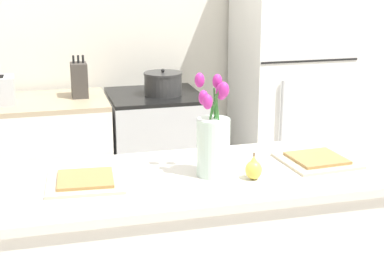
{
  "coord_description": "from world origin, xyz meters",
  "views": [
    {
      "loc": [
        -0.63,
        -2.13,
        1.74
      ],
      "look_at": [
        0.0,
        0.25,
        1.04
      ],
      "focal_mm": 55.0,
      "sensor_mm": 36.0,
      "label": 1
    }
  ],
  "objects_px": {
    "flower_vase": "(213,140)",
    "knife_block": "(79,80)",
    "refrigerator": "(288,85)",
    "plate_setting_left": "(85,181)",
    "plate_setting_right": "(317,160)",
    "pear_figurine": "(254,169)",
    "stove_range": "(156,159)",
    "cooking_pot": "(163,84)"
  },
  "relations": [
    {
      "from": "plate_setting_left",
      "to": "cooking_pot",
      "type": "bearing_deg",
      "value": 67.71
    },
    {
      "from": "cooking_pot",
      "to": "knife_block",
      "type": "relative_size",
      "value": 0.93
    },
    {
      "from": "plate_setting_left",
      "to": "knife_block",
      "type": "bearing_deg",
      "value": 86.42
    },
    {
      "from": "plate_setting_left",
      "to": "plate_setting_right",
      "type": "relative_size",
      "value": 1.0
    },
    {
      "from": "flower_vase",
      "to": "plate_setting_left",
      "type": "relative_size",
      "value": 1.3
    },
    {
      "from": "refrigerator",
      "to": "knife_block",
      "type": "xyz_separation_m",
      "value": [
        -1.43,
        0.03,
        0.1
      ]
    },
    {
      "from": "plate_setting_right",
      "to": "knife_block",
      "type": "height_order",
      "value": "knife_block"
    },
    {
      "from": "plate_setting_left",
      "to": "knife_block",
      "type": "relative_size",
      "value": 1.16
    },
    {
      "from": "cooking_pot",
      "to": "flower_vase",
      "type": "bearing_deg",
      "value": -94.83
    },
    {
      "from": "stove_range",
      "to": "plate_setting_left",
      "type": "bearing_deg",
      "value": -110.23
    },
    {
      "from": "stove_range",
      "to": "plate_setting_right",
      "type": "distance_m",
      "value": 1.7
    },
    {
      "from": "stove_range",
      "to": "plate_setting_right",
      "type": "height_order",
      "value": "plate_setting_right"
    },
    {
      "from": "plate_setting_right",
      "to": "cooking_pot",
      "type": "xyz_separation_m",
      "value": [
        -0.34,
        1.54,
        0.04
      ]
    },
    {
      "from": "stove_range",
      "to": "plate_setting_right",
      "type": "xyz_separation_m",
      "value": [
        0.38,
        -1.59,
        0.48
      ]
    },
    {
      "from": "plate_setting_right",
      "to": "pear_figurine",
      "type": "bearing_deg",
      "value": -159.78
    },
    {
      "from": "refrigerator",
      "to": "pear_figurine",
      "type": "bearing_deg",
      "value": -117.68
    },
    {
      "from": "refrigerator",
      "to": "plate_setting_left",
      "type": "xyz_separation_m",
      "value": [
        -1.53,
        -1.59,
        0.02
      ]
    },
    {
      "from": "pear_figurine",
      "to": "knife_block",
      "type": "distance_m",
      "value": 1.82
    },
    {
      "from": "refrigerator",
      "to": "cooking_pot",
      "type": "height_order",
      "value": "refrigerator"
    },
    {
      "from": "pear_figurine",
      "to": "stove_range",
      "type": "bearing_deg",
      "value": 91.79
    },
    {
      "from": "refrigerator",
      "to": "plate_setting_right",
      "type": "bearing_deg",
      "value": -109.61
    },
    {
      "from": "pear_figurine",
      "to": "plate_setting_left",
      "type": "relative_size",
      "value": 0.35
    },
    {
      "from": "pear_figurine",
      "to": "cooking_pot",
      "type": "relative_size",
      "value": 0.43
    },
    {
      "from": "flower_vase",
      "to": "knife_block",
      "type": "relative_size",
      "value": 1.5
    },
    {
      "from": "plate_setting_right",
      "to": "knife_block",
      "type": "xyz_separation_m",
      "value": [
        -0.87,
        1.62,
        0.08
      ]
    },
    {
      "from": "pear_figurine",
      "to": "knife_block",
      "type": "relative_size",
      "value": 0.4
    },
    {
      "from": "stove_range",
      "to": "cooking_pot",
      "type": "bearing_deg",
      "value": -43.6
    },
    {
      "from": "plate_setting_right",
      "to": "cooking_pot",
      "type": "height_order",
      "value": "cooking_pot"
    },
    {
      "from": "flower_vase",
      "to": "knife_block",
      "type": "bearing_deg",
      "value": 103.5
    },
    {
      "from": "knife_block",
      "to": "stove_range",
      "type": "bearing_deg",
      "value": -3.86
    },
    {
      "from": "refrigerator",
      "to": "flower_vase",
      "type": "bearing_deg",
      "value": -122.54
    },
    {
      "from": "stove_range",
      "to": "flower_vase",
      "type": "height_order",
      "value": "flower_vase"
    },
    {
      "from": "plate_setting_right",
      "to": "cooking_pot",
      "type": "distance_m",
      "value": 1.58
    },
    {
      "from": "stove_range",
      "to": "knife_block",
      "type": "height_order",
      "value": "knife_block"
    },
    {
      "from": "flower_vase",
      "to": "knife_block",
      "type": "height_order",
      "value": "flower_vase"
    },
    {
      "from": "refrigerator",
      "to": "pear_figurine",
      "type": "distance_m",
      "value": 1.93
    },
    {
      "from": "stove_range",
      "to": "flower_vase",
      "type": "distance_m",
      "value": 1.74
    },
    {
      "from": "pear_figurine",
      "to": "plate_setting_right",
      "type": "distance_m",
      "value": 0.35
    },
    {
      "from": "pear_figurine",
      "to": "plate_setting_left",
      "type": "bearing_deg",
      "value": 169.18
    },
    {
      "from": "knife_block",
      "to": "plate_setting_left",
      "type": "bearing_deg",
      "value": -93.58
    },
    {
      "from": "flower_vase",
      "to": "plate_setting_right",
      "type": "height_order",
      "value": "flower_vase"
    },
    {
      "from": "stove_range",
      "to": "cooking_pot",
      "type": "distance_m",
      "value": 0.53
    }
  ]
}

